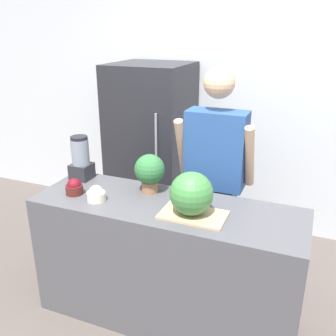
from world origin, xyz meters
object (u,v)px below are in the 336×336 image
(bowl_cream, at_px, (96,194))
(blender, at_px, (81,159))
(refrigerator, at_px, (152,149))
(person, at_px, (215,179))
(bowl_cherries, at_px, (74,187))
(potted_plant, at_px, (150,171))
(watermelon, at_px, (191,194))

(bowl_cream, bearing_deg, blender, 137.04)
(refrigerator, relative_size, person, 0.97)
(refrigerator, distance_m, blender, 1.07)
(blender, bearing_deg, person, 23.12)
(person, height_order, bowl_cherries, person)
(bowl_cherries, height_order, blender, blender)
(bowl_cherries, xyz_separation_m, potted_plant, (0.48, 0.23, 0.11))
(bowl_cream, relative_size, potted_plant, 0.45)
(refrigerator, xyz_separation_m, watermelon, (0.86, -1.30, 0.21))
(person, bearing_deg, watermelon, -87.43)
(refrigerator, xyz_separation_m, blender, (-0.11, -1.04, 0.22))
(refrigerator, xyz_separation_m, potted_plant, (0.48, -1.07, 0.22))
(blender, bearing_deg, refrigerator, 83.80)
(person, xyz_separation_m, watermelon, (0.03, -0.66, 0.16))
(refrigerator, height_order, bowl_cherries, refrigerator)
(refrigerator, bearing_deg, person, -37.54)
(potted_plant, bearing_deg, blender, 177.56)
(bowl_cherries, relative_size, potted_plant, 0.44)
(person, distance_m, bowl_cream, 0.94)
(potted_plant, bearing_deg, refrigerator, 114.01)
(bowl_cream, distance_m, potted_plant, 0.40)
(refrigerator, height_order, bowl_cream, refrigerator)
(watermelon, bearing_deg, bowl_cream, -176.55)
(refrigerator, xyz_separation_m, bowl_cream, (0.20, -1.34, 0.11))
(bowl_cherries, bearing_deg, watermelon, 0.47)
(bowl_cherries, xyz_separation_m, bowl_cream, (0.20, -0.03, -0.00))
(person, distance_m, potted_plant, 0.58)
(person, bearing_deg, potted_plant, -129.74)
(person, height_order, bowl_cream, person)
(bowl_cherries, relative_size, bowl_cream, 0.97)
(blender, bearing_deg, potted_plant, -2.44)
(watermelon, height_order, bowl_cream, watermelon)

